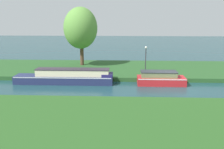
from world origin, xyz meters
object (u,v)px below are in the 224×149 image
object	(u,v)px
lamp_post	(146,57)
willow_tree_left	(81,28)
mooring_post_near	(100,74)
navy_barge	(67,77)
red_narrowboat	(160,79)

from	to	relation	value
lamp_post	willow_tree_left	bearing A→B (deg)	149.85
mooring_post_near	navy_barge	bearing A→B (deg)	-157.95
red_narrowboat	mooring_post_near	xyz separation A→B (m)	(-5.77, 1.21, 0.12)
navy_barge	lamp_post	bearing A→B (deg)	19.08
willow_tree_left	mooring_post_near	distance (m)	7.56
red_narrowboat	willow_tree_left	size ratio (longest dim) A/B	0.64
lamp_post	mooring_post_near	size ratio (longest dim) A/B	5.08
red_narrowboat	lamp_post	world-z (taller)	lamp_post
lamp_post	mooring_post_near	distance (m)	5.02
mooring_post_near	red_narrowboat	bearing A→B (deg)	-11.83
red_narrowboat	mooring_post_near	distance (m)	5.90
navy_barge	willow_tree_left	size ratio (longest dim) A/B	1.34
willow_tree_left	navy_barge	bearing A→B (deg)	-91.88
willow_tree_left	lamp_post	distance (m)	8.88
red_narrowboat	navy_barge	bearing A→B (deg)	180.00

